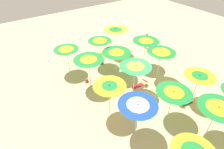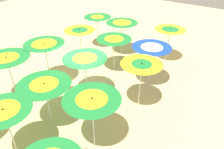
{
  "view_description": "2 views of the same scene",
  "coord_description": "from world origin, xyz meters",
  "px_view_note": "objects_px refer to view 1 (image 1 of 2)",
  "views": [
    {
      "loc": [
        -7.19,
        7.36,
        9.13
      ],
      "look_at": [
        1.55,
        1.45,
        1.26
      ],
      "focal_mm": 29.61,
      "sensor_mm": 36.0,
      "label": 1
    },
    {
      "loc": [
        7.44,
        6.62,
        7.32
      ],
      "look_at": [
        -0.16,
        1.64,
        1.52
      ],
      "focal_mm": 35.84,
      "sensor_mm": 36.0,
      "label": 2
    }
  ],
  "objects_px": {
    "lounger_0": "(101,59)",
    "beachgoer_0": "(146,40)",
    "beach_umbrella_5": "(218,110)",
    "beach_umbrella_12": "(110,88)",
    "lounger_1": "(139,85)",
    "beach_umbrella_8": "(116,54)",
    "beach_umbrella_1": "(199,78)",
    "beach_umbrella_4": "(115,32)",
    "beach_umbrella_3": "(146,42)",
    "beach_umbrella_11": "(138,108)",
    "beach_umbrella_7": "(135,69)",
    "lounger_2": "(186,102)",
    "lounger_3": "(142,67)",
    "beach_umbrella_13": "(89,62)",
    "beach_umbrella_2": "(161,54)",
    "beach_umbrella_9": "(100,42)",
    "beach_ball": "(87,80)",
    "beach_umbrella_14": "(66,51)",
    "beach_umbrella_6": "(173,94)"
  },
  "relations": [
    {
      "from": "lounger_3",
      "to": "beach_ball",
      "type": "bearing_deg",
      "value": 117.24
    },
    {
      "from": "lounger_1",
      "to": "beach_umbrella_1",
      "type": "bearing_deg",
      "value": 127.46
    },
    {
      "from": "beach_umbrella_6",
      "to": "lounger_1",
      "type": "distance_m",
      "value": 3.65
    },
    {
      "from": "beach_umbrella_3",
      "to": "lounger_0",
      "type": "relative_size",
      "value": 1.97
    },
    {
      "from": "beach_umbrella_5",
      "to": "lounger_1",
      "type": "relative_size",
      "value": 1.78
    },
    {
      "from": "lounger_3",
      "to": "beach_umbrella_14",
      "type": "bearing_deg",
      "value": 99.77
    },
    {
      "from": "lounger_1",
      "to": "beach_umbrella_2",
      "type": "bearing_deg",
      "value": -176.42
    },
    {
      "from": "beach_umbrella_13",
      "to": "lounger_0",
      "type": "relative_size",
      "value": 1.93
    },
    {
      "from": "beach_umbrella_14",
      "to": "lounger_1",
      "type": "relative_size",
      "value": 1.67
    },
    {
      "from": "beach_umbrella_2",
      "to": "beach_umbrella_13",
      "type": "bearing_deg",
      "value": 65.52
    },
    {
      "from": "beach_ball",
      "to": "beach_umbrella_12",
      "type": "bearing_deg",
      "value": 175.31
    },
    {
      "from": "beach_umbrella_1",
      "to": "beach_umbrella_3",
      "type": "bearing_deg",
      "value": -0.82
    },
    {
      "from": "lounger_2",
      "to": "beach_umbrella_3",
      "type": "bearing_deg",
      "value": 92.55
    },
    {
      "from": "beach_umbrella_9",
      "to": "beach_ball",
      "type": "xyz_separation_m",
      "value": [
        -1.47,
        2.18,
        -2.03
      ]
    },
    {
      "from": "beach_umbrella_9",
      "to": "beach_umbrella_11",
      "type": "xyz_separation_m",
      "value": [
        -7.21,
        2.08,
        -0.09
      ]
    },
    {
      "from": "lounger_2",
      "to": "beach_umbrella_1",
      "type": "bearing_deg",
      "value": 10.53
    },
    {
      "from": "beach_umbrella_4",
      "to": "beach_umbrella_12",
      "type": "distance_m",
      "value": 7.75
    },
    {
      "from": "beach_umbrella_3",
      "to": "beach_umbrella_8",
      "type": "relative_size",
      "value": 1.12
    },
    {
      "from": "beach_umbrella_2",
      "to": "lounger_2",
      "type": "relative_size",
      "value": 2.2
    },
    {
      "from": "lounger_0",
      "to": "beach_umbrella_8",
      "type": "bearing_deg",
      "value": 29.11
    },
    {
      "from": "beach_umbrella_11",
      "to": "lounger_2",
      "type": "distance_m",
      "value": 4.75
    },
    {
      "from": "beachgoer_0",
      "to": "beach_umbrella_5",
      "type": "bearing_deg",
      "value": 42.87
    },
    {
      "from": "beach_ball",
      "to": "beach_umbrella_7",
      "type": "bearing_deg",
      "value": -142.25
    },
    {
      "from": "beach_umbrella_8",
      "to": "beachgoer_0",
      "type": "height_order",
      "value": "beach_umbrella_8"
    },
    {
      "from": "lounger_0",
      "to": "beachgoer_0",
      "type": "distance_m",
      "value": 5.12
    },
    {
      "from": "beach_umbrella_7",
      "to": "beach_umbrella_11",
      "type": "relative_size",
      "value": 0.99
    },
    {
      "from": "beach_umbrella_2",
      "to": "beachgoer_0",
      "type": "height_order",
      "value": "beach_umbrella_2"
    },
    {
      "from": "beach_umbrella_6",
      "to": "beach_umbrella_8",
      "type": "distance_m",
      "value": 5.46
    },
    {
      "from": "beach_umbrella_11",
      "to": "beach_umbrella_13",
      "type": "relative_size",
      "value": 0.97
    },
    {
      "from": "beach_umbrella_1",
      "to": "lounger_0",
      "type": "bearing_deg",
      "value": 18.2
    },
    {
      "from": "beach_umbrella_5",
      "to": "beach_umbrella_8",
      "type": "distance_m",
      "value": 7.67
    },
    {
      "from": "beach_umbrella_2",
      "to": "lounger_2",
      "type": "height_order",
      "value": "beach_umbrella_2"
    },
    {
      "from": "beach_umbrella_1",
      "to": "beach_umbrella_11",
      "type": "xyz_separation_m",
      "value": [
        0.14,
        5.0,
        0.12
      ]
    },
    {
      "from": "beach_umbrella_2",
      "to": "beach_umbrella_12",
      "type": "height_order",
      "value": "beach_umbrella_2"
    },
    {
      "from": "beach_umbrella_5",
      "to": "lounger_0",
      "type": "xyz_separation_m",
      "value": [
        10.11,
        0.83,
        -1.91
      ]
    },
    {
      "from": "beach_umbrella_12",
      "to": "lounger_3",
      "type": "distance_m",
      "value": 6.01
    },
    {
      "from": "beach_umbrella_5",
      "to": "beach_umbrella_14",
      "type": "xyz_separation_m",
      "value": [
        10.17,
        3.88,
        -0.12
      ]
    },
    {
      "from": "beach_umbrella_7",
      "to": "lounger_3",
      "type": "height_order",
      "value": "beach_umbrella_7"
    },
    {
      "from": "beach_umbrella_7",
      "to": "beach_umbrella_12",
      "type": "relative_size",
      "value": 0.96
    },
    {
      "from": "beach_umbrella_12",
      "to": "lounger_2",
      "type": "distance_m",
      "value": 5.59
    },
    {
      "from": "beach_umbrella_7",
      "to": "lounger_3",
      "type": "distance_m",
      "value": 3.56
    },
    {
      "from": "beach_umbrella_9",
      "to": "beachgoer_0",
      "type": "relative_size",
      "value": 1.49
    },
    {
      "from": "beach_umbrella_11",
      "to": "lounger_2",
      "type": "xyz_separation_m",
      "value": [
        -0.14,
        -4.35,
        -1.9
      ]
    },
    {
      "from": "beach_umbrella_1",
      "to": "lounger_1",
      "type": "bearing_deg",
      "value": 34.39
    },
    {
      "from": "beach_umbrella_4",
      "to": "beach_umbrella_13",
      "type": "xyz_separation_m",
      "value": [
        -2.99,
        4.35,
        -0.07
      ]
    },
    {
      "from": "beach_umbrella_5",
      "to": "beach_umbrella_12",
      "type": "distance_m",
      "value": 5.72
    },
    {
      "from": "beach_umbrella_8",
      "to": "lounger_1",
      "type": "bearing_deg",
      "value": -166.69
    },
    {
      "from": "beachgoer_0",
      "to": "beach_umbrella_2",
      "type": "bearing_deg",
      "value": 34.11
    },
    {
      "from": "beach_umbrella_3",
      "to": "beach_umbrella_11",
      "type": "relative_size",
      "value": 1.05
    },
    {
      "from": "beach_umbrella_11",
      "to": "beach_umbrella_12",
      "type": "bearing_deg",
      "value": 11.72
    }
  ]
}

